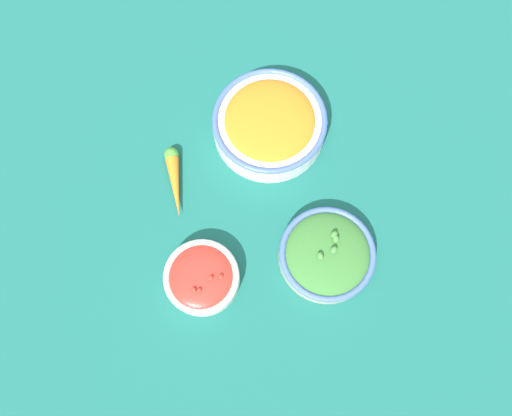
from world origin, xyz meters
TOP-DOWN VIEW (x-y plane):
  - ground_plane at (0.00, 0.00)m, footprint 3.00×3.00m
  - bowl_carrots at (0.17, -0.05)m, footprint 0.23×0.23m
  - bowl_broccoli at (-0.11, -0.12)m, footprint 0.18×0.18m
  - bowl_cherry_tomatoes at (-0.12, 0.12)m, footprint 0.14×0.14m
  - loose_carrot at (0.09, 0.15)m, footprint 0.15×0.03m

SIDE VIEW (x-z plane):
  - ground_plane at x=0.00m, z-range 0.00..0.00m
  - loose_carrot at x=0.09m, z-range 0.00..0.03m
  - bowl_broccoli at x=-0.11m, z-range -0.01..0.06m
  - bowl_cherry_tomatoes at x=-0.12m, z-range 0.00..0.05m
  - bowl_carrots at x=0.17m, z-range 0.00..0.07m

